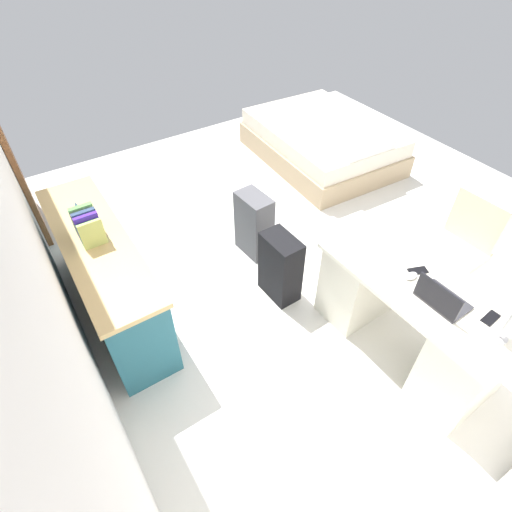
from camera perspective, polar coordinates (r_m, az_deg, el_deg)
The scene contains 16 objects.
ground_plane at distance 4.21m, azimuth 7.36°, elevation 1.35°, with size 5.89×5.89×0.00m, color silver.
wall_back at distance 2.67m, azimuth -31.35°, elevation 6.23°, with size 4.89×0.10×2.90m, color white.
door_wooden at distance 4.56m, azimuth -32.09°, elevation 14.00°, with size 0.88×0.05×2.04m, color brown.
desk at distance 3.27m, azimuth 20.77°, elevation -7.80°, with size 1.46×0.70×0.76m.
office_chair at distance 3.87m, azimuth 26.04°, elevation 0.25°, with size 0.52×0.52×0.94m.
credenza at distance 3.54m, azimuth -20.20°, elevation -2.58°, with size 1.80×0.48×0.79m.
bed at distance 5.55m, azimuth 9.28°, elevation 15.52°, with size 1.97×1.50×0.58m.
suitcase_black at distance 3.50m, azimuth 3.43°, elevation -1.61°, with size 0.36×0.22×0.64m, color black.
suitcase_spare_grey at distance 3.92m, azimuth -0.28°, elevation 4.41°, with size 0.36×0.22×0.65m, color #4C4C51.
laptop at distance 2.88m, azimuth 24.51°, elevation -5.51°, with size 0.32×0.23×0.21m.
computer_mouse at distance 3.00m, azimuth 20.98°, elevation -2.63°, with size 0.06×0.10×0.03m, color white.
cell_phone_near_laptop at distance 2.97m, azimuth 30.07°, elevation -7.55°, with size 0.07×0.14×0.01m, color black.
cell_phone_by_mouse at distance 3.07m, azimuth 21.77°, elevation -1.93°, with size 0.07×0.14×0.01m, color black.
desk_lamp at distance 2.72m, azimuth 32.06°, elevation -5.96°, with size 0.16×0.11×0.34m.
book_row at distance 3.26m, azimuth -22.57°, elevation 4.04°, with size 0.27×0.17×0.24m.
figurine_small at distance 3.56m, azimuth -23.81°, elevation 6.19°, with size 0.08×0.08×0.11m, color #4C7FBF.
Camera 1 is at (-2.30, 2.14, 2.80)m, focal length 28.49 mm.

